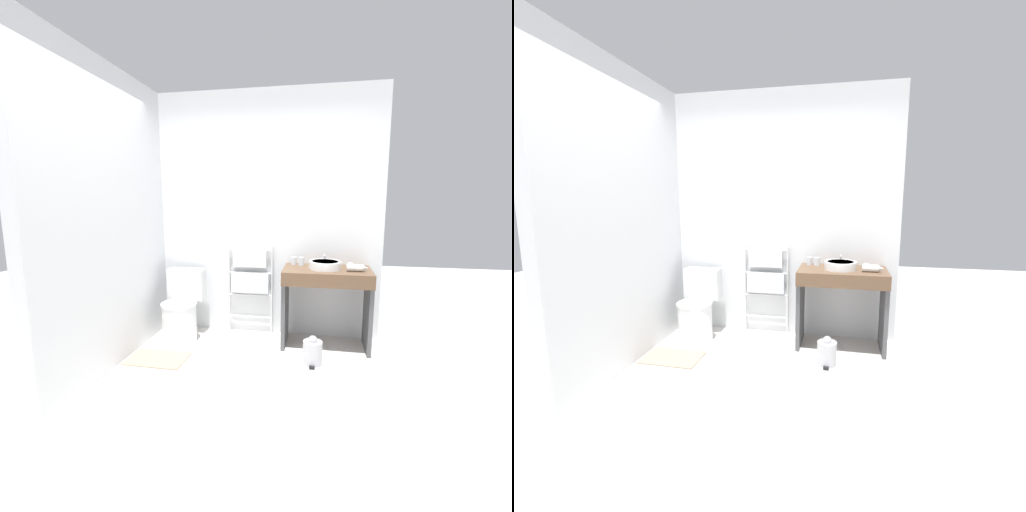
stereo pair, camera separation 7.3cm
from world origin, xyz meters
The scene contains 13 objects.
ground_plane centered at (0.00, 0.00, 0.00)m, with size 12.00×12.00×0.00m, color silver.
wall_back centered at (0.00, 1.65, 1.34)m, with size 2.59×0.12×2.68m, color silver.
wall_side centered at (-1.23, 0.79, 1.34)m, with size 0.12×2.34×2.68m, color silver.
toilet centered at (-0.83, 1.23, 0.32)m, with size 0.40×0.53×0.76m.
towel_radiator centered at (-0.13, 1.53, 0.67)m, with size 0.52×0.06×1.00m.
vanity_counter centered at (0.72, 1.31, 0.55)m, with size 0.88×0.53×0.82m.
sink_basin centered at (0.69, 1.31, 0.87)m, with size 0.32×0.32×0.08m.
faucet centered at (0.69, 1.49, 0.90)m, with size 0.02×0.10×0.12m.
cup_near_wall centered at (0.36, 1.50, 0.87)m, with size 0.06×0.06×0.08m.
cup_near_edge centered at (0.45, 1.46, 0.87)m, with size 0.06×0.06×0.09m.
hair_dryer centered at (0.99, 1.27, 0.86)m, with size 0.21×0.17×0.07m.
trash_bin centered at (0.60, 0.89, 0.12)m, with size 0.18×0.21×0.28m.
bath_mat centered at (-0.87, 0.70, 0.01)m, with size 0.56×0.36×0.01m, color gray.
Camera 2 is at (0.70, -2.14, 1.52)m, focal length 24.00 mm.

